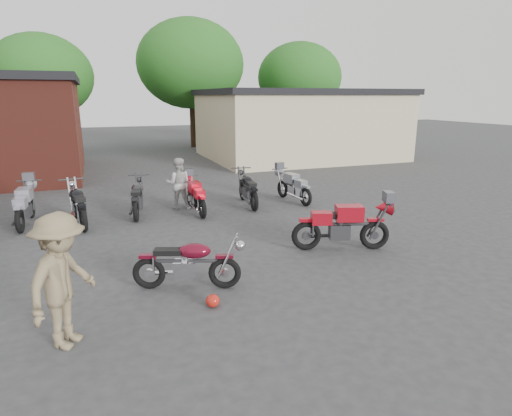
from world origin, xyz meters
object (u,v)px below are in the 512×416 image
object	(u,v)px
row_bike_1	(25,204)
row_bike_4	(196,195)
person_light	(178,184)
row_bike_2	(78,202)
row_bike_3	(137,195)
row_bike_5	(248,187)
row_bike_6	(293,185)
helmet	(213,301)
sportbike	(343,223)
vintage_motorcycle	(189,260)
person_tan	(62,281)

from	to	relation	value
row_bike_1	row_bike_4	bearing A→B (deg)	-91.53
person_light	row_bike_2	distance (m)	2.99
row_bike_3	row_bike_5	distance (m)	3.43
row_bike_4	row_bike_6	world-z (taller)	row_bike_6
helmet	row_bike_5	bearing A→B (deg)	65.51
row_bike_4	row_bike_5	bearing A→B (deg)	-81.41
sportbike	row_bike_6	size ratio (longest dim) A/B	1.13
helmet	row_bike_4	xyz separation A→B (m)	(1.10, 5.98, 0.44)
person_light	row_bike_2	xyz separation A→B (m)	(-2.89, -0.73, -0.18)
helmet	row_bike_3	xyz separation A→B (m)	(-0.56, 6.35, 0.48)
helmet	row_bike_2	bearing A→B (deg)	110.22
row_bike_2	row_bike_4	size ratio (longest dim) A/B	1.12
sportbike	helmet	bearing A→B (deg)	-136.38
row_bike_5	row_bike_2	bearing A→B (deg)	99.80
helmet	row_bike_1	xyz separation A→B (m)	(-3.53, 6.38, 0.49)
row_bike_2	row_bike_4	xyz separation A→B (m)	(3.27, 0.07, -0.07)
vintage_motorcycle	helmet	xyz separation A→B (m)	(0.21, -0.84, -0.44)
row_bike_1	row_bike_4	size ratio (longest dim) A/B	1.08
vintage_motorcycle	row_bike_3	world-z (taller)	row_bike_3
person_tan	person_light	bearing A→B (deg)	10.92
vintage_motorcycle	sportbike	world-z (taller)	sportbike
person_light	row_bike_1	size ratio (longest dim) A/B	0.78
helmet	row_bike_6	size ratio (longest dim) A/B	0.12
helmet	person_tan	bearing A→B (deg)	-170.91
sportbike	person_light	distance (m)	5.73
sportbike	row_bike_4	distance (m)	4.97
row_bike_5	row_bike_6	xyz separation A→B (m)	(1.57, -0.07, -0.05)
row_bike_1	row_bike_6	xyz separation A→B (m)	(7.97, -0.16, -0.04)
vintage_motorcycle	row_bike_2	distance (m)	5.44
row_bike_1	sportbike	bearing A→B (deg)	-120.74
vintage_motorcycle	row_bike_6	xyz separation A→B (m)	(4.65, 5.39, 0.00)
row_bike_3	row_bike_5	bearing A→B (deg)	-81.12
person_tan	row_bike_6	world-z (taller)	person_tan
helmet	row_bike_3	distance (m)	6.40
sportbike	row_bike_1	distance (m)	8.48
person_light	person_tan	xyz separation A→B (m)	(-2.90, -6.99, 0.17)
person_tan	row_bike_2	size ratio (longest dim) A/B	0.90
sportbike	row_bike_2	size ratio (longest dim) A/B	1.01
helmet	row_bike_1	world-z (taller)	row_bike_1
helmet	row_bike_3	bearing A→B (deg)	95.05
helmet	person_light	distance (m)	6.71
helmet	row_bike_1	size ratio (longest dim) A/B	0.12
helmet	row_bike_2	xyz separation A→B (m)	(-2.18, 5.91, 0.51)
helmet	person_light	xyz separation A→B (m)	(0.71, 6.64, 0.69)
person_light	row_bike_4	bearing A→B (deg)	135.39
row_bike_1	row_bike_2	world-z (taller)	row_bike_2
row_bike_2	row_bike_5	xyz separation A→B (m)	(5.04, 0.38, -0.02)
row_bike_5	row_bike_4	bearing A→B (deg)	105.39
helmet	row_bike_6	distance (m)	7.66
helmet	row_bike_4	size ratio (longest dim) A/B	0.12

